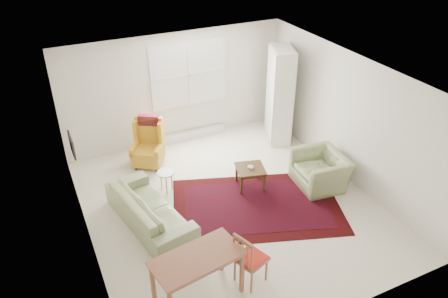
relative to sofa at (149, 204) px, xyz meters
name	(u,v)px	position (x,y,z in m)	size (l,w,h in m)	color
room	(227,141)	(1.49, 0.04, 0.85)	(5.04, 5.54, 2.51)	beige
rug	(256,205)	(1.88, -0.39, -0.39)	(3.03, 1.95, 0.03)	black
sofa	(149,204)	(0.00, 0.00, 0.00)	(2.01, 0.78, 0.81)	#7E8A5C
armchair	(321,167)	(3.33, -0.30, -0.01)	(1.01, 0.88, 0.78)	#7E8A5C
wingback_chair	(147,144)	(0.52, 1.80, 0.11)	(0.60, 0.63, 1.03)	gold
coffee_table	(250,177)	(2.07, 0.21, -0.19)	(0.53, 0.53, 0.43)	#412814
stool	(166,181)	(0.56, 0.77, -0.19)	(0.33, 0.33, 0.44)	white
cabinet	(280,95)	(3.57, 1.64, 0.67)	(0.45, 0.86, 2.15)	white
desk	(198,278)	(0.13, -1.85, -0.01)	(1.23, 0.62, 0.78)	#92573B
desk_chair	(251,257)	(0.94, -1.89, 0.06)	(0.40, 0.40, 0.92)	#92573B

